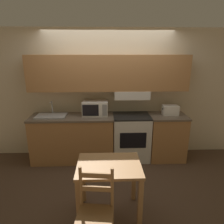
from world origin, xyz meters
The scene contains 10 objects.
ground_plane centered at (0.00, 0.00, 0.00)m, with size 16.00×16.00×0.00m, color #4C3828.
wall_back centered at (0.01, -0.07, 1.49)m, with size 5.42×0.38×2.55m.
lower_counter_main centered at (-0.72, -0.28, 0.46)m, with size 1.60×0.59×0.92m.
lower_counter_right_stub centered at (1.16, -0.28, 0.46)m, with size 0.71×0.59×0.92m.
stove_range centered at (0.45, -0.28, 0.46)m, with size 0.71×0.56×0.92m.
microwave centered at (-0.27, -0.21, 1.06)m, with size 0.49×0.34×0.28m.
toaster centered at (1.21, -0.26, 1.01)m, with size 0.31×0.19×0.19m.
sink_basin centered at (-1.11, -0.28, 0.94)m, with size 0.56×0.35×0.27m.
dining_table centered at (-0.03, -1.76, 0.61)m, with size 0.80×0.61×0.75m.
chair_left_of_table centered at (-0.19, -2.26, 0.45)m, with size 0.42×0.42×0.94m.
Camera 1 is at (-0.08, -3.97, 2.10)m, focal length 32.00 mm.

